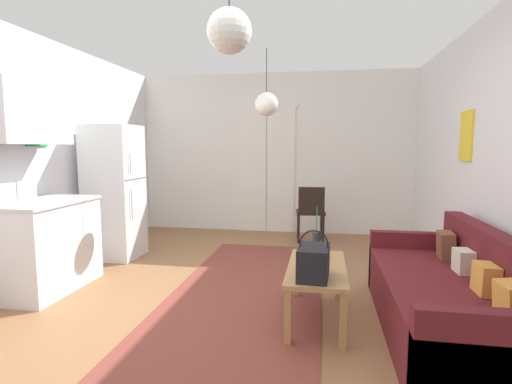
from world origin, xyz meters
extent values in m
cube|color=#8E603D|center=(0.00, 0.00, -0.05)|extent=(5.06, 7.34, 0.10)
cube|color=white|center=(0.00, 3.42, 1.31)|extent=(4.66, 0.10, 2.61)
cube|color=white|center=(-0.36, 3.36, 1.03)|extent=(0.46, 0.02, 2.05)
cube|color=white|center=(0.12, 3.36, 1.03)|extent=(0.46, 0.02, 2.05)
cube|color=white|center=(-0.12, 3.36, 2.08)|extent=(1.01, 0.03, 0.06)
cube|color=yellow|center=(2.22, 1.20, 1.53)|extent=(0.02, 0.32, 0.50)
cube|color=green|center=(-2.22, 0.68, 1.62)|extent=(0.02, 0.32, 0.40)
cube|color=brown|center=(0.10, 0.50, 0.01)|extent=(1.43, 3.68, 0.01)
cube|color=#5B191E|center=(1.71, -0.05, 0.21)|extent=(0.84, 1.99, 0.43)
cube|color=#5B191E|center=(2.06, -0.05, 0.40)|extent=(0.15, 1.99, 0.80)
cube|color=#5B191E|center=(1.71, -0.99, 0.29)|extent=(0.84, 0.11, 0.59)
cube|color=#5B191E|center=(1.71, 0.89, 0.29)|extent=(0.84, 0.11, 0.59)
cube|color=gold|center=(1.91, -0.65, 0.53)|extent=(0.15, 0.21, 0.21)
cube|color=gold|center=(1.91, -0.28, 0.53)|extent=(0.13, 0.21, 0.21)
cube|color=beige|center=(1.92, 0.17, 0.52)|extent=(0.13, 0.19, 0.19)
cube|color=brown|center=(1.90, 0.57, 0.54)|extent=(0.15, 0.25, 0.24)
cube|color=#B27F4C|center=(0.77, 0.07, 0.43)|extent=(0.47, 1.01, 0.04)
cube|color=#B27F4C|center=(0.58, -0.40, 0.21)|extent=(0.05, 0.05, 0.42)
cube|color=#B27F4C|center=(0.97, -0.40, 0.21)|extent=(0.05, 0.05, 0.42)
cube|color=#B27F4C|center=(0.58, 0.53, 0.21)|extent=(0.05, 0.05, 0.42)
cube|color=#B27F4C|center=(0.97, 0.53, 0.21)|extent=(0.05, 0.05, 0.42)
cylinder|color=#2D2D33|center=(0.76, 0.33, 0.57)|extent=(0.08, 0.08, 0.23)
cylinder|color=#477F42|center=(0.76, 0.33, 0.79)|extent=(0.01, 0.01, 0.22)
cube|color=black|center=(0.75, -0.24, 0.57)|extent=(0.24, 0.35, 0.24)
torus|color=black|center=(0.75, -0.24, 0.71)|extent=(0.21, 0.01, 0.21)
cube|color=white|center=(-1.82, 1.50, 0.84)|extent=(0.60, 0.59, 1.69)
cube|color=#4C4C51|center=(-1.51, 1.50, 1.02)|extent=(0.01, 0.56, 0.01)
cylinder|color=#B7BABF|center=(-1.50, 1.34, 1.22)|extent=(0.02, 0.02, 0.24)
cylinder|color=#B7BABF|center=(-1.50, 1.34, 0.72)|extent=(0.02, 0.02, 0.37)
cube|color=silver|center=(-1.87, 0.30, 0.43)|extent=(0.56, 1.00, 0.86)
cube|color=#B7BABF|center=(-1.87, 0.30, 0.88)|extent=(0.59, 1.03, 0.03)
cube|color=#999BA0|center=(-1.87, 0.22, 0.83)|extent=(0.36, 0.40, 0.10)
cylinder|color=#B7BABF|center=(-2.09, 0.22, 0.99)|extent=(0.02, 0.02, 0.20)
cube|color=silver|center=(-1.99, 0.30, 1.74)|extent=(0.32, 0.90, 0.59)
cylinder|color=black|center=(0.79, 2.98, 0.21)|extent=(0.03, 0.03, 0.43)
cylinder|color=black|center=(0.43, 2.94, 0.21)|extent=(0.03, 0.03, 0.43)
cylinder|color=black|center=(0.83, 2.64, 0.21)|extent=(0.03, 0.03, 0.43)
cylinder|color=black|center=(0.47, 2.61, 0.21)|extent=(0.03, 0.03, 0.43)
cube|color=black|center=(0.63, 2.79, 0.44)|extent=(0.46, 0.44, 0.04)
cube|color=black|center=(0.65, 2.61, 0.64)|extent=(0.38, 0.07, 0.39)
sphere|color=white|center=(0.25, -0.73, 2.10)|extent=(0.27, 0.27, 0.27)
cylinder|color=black|center=(0.10, 1.80, 2.35)|extent=(0.01, 0.01, 0.53)
sphere|color=white|center=(0.10, 1.80, 1.94)|extent=(0.29, 0.29, 0.29)
camera|label=1|loc=(0.81, -3.07, 1.42)|focal=27.46mm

